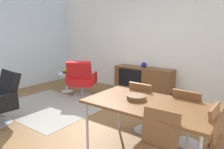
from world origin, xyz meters
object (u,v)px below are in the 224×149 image
at_px(sideboard, 143,78).
at_px(dining_chair_back_right, 188,115).
at_px(side_table_round, 67,80).
at_px(wooden_bowl_on_table, 137,97).
at_px(vase_cobalt, 144,65).
at_px(dining_chair_back_left, 144,105).
at_px(lounge_chair_red, 81,78).
at_px(fruit_bowl, 66,72).
at_px(armchair_black_shell, 0,98).
at_px(dining_table, 149,106).

bearing_deg(sideboard, dining_chair_back_right, -48.52).
bearing_deg(side_table_round, wooden_bowl_on_table, -25.29).
distance_m(vase_cobalt, dining_chair_back_left, 2.22).
distance_m(lounge_chair_red, fruit_bowl, 0.64).
height_order(dining_chair_back_right, side_table_round, dining_chair_back_right).
bearing_deg(sideboard, side_table_round, -150.06).
height_order(vase_cobalt, wooden_bowl_on_table, vase_cobalt).
xyz_separation_m(sideboard, fruit_bowl, (-1.84, -1.06, 0.12)).
xyz_separation_m(armchair_black_shell, side_table_round, (-0.60, 2.09, -0.15)).
distance_m(dining_chair_back_right, fruit_bowl, 3.67).
height_order(dining_table, armchair_black_shell, armchair_black_shell).
bearing_deg(wooden_bowl_on_table, dining_chair_back_right, 45.91).
bearing_deg(lounge_chair_red, dining_table, -28.17).
distance_m(dining_chair_back_right, armchair_black_shell, 3.20).
distance_m(side_table_round, fruit_bowl, 0.24).
bearing_deg(lounge_chair_red, fruit_bowl, 174.80).
relative_size(dining_table, side_table_round, 3.08).
xyz_separation_m(wooden_bowl_on_table, side_table_round, (-3.03, 1.43, -0.45)).
height_order(dining_chair_back_left, lounge_chair_red, lounge_chair_red).
xyz_separation_m(sideboard, armchair_black_shell, (-1.24, -3.15, 0.03)).
bearing_deg(dining_chair_back_left, dining_table, -57.78).
relative_size(lounge_chair_red, armchair_black_shell, 1.00).
xyz_separation_m(dining_chair_back_left, armchair_black_shell, (-2.26, -1.21, -0.00)).
relative_size(vase_cobalt, fruit_bowl, 0.74).
xyz_separation_m(wooden_bowl_on_table, lounge_chair_red, (-2.39, 1.37, -0.30)).
distance_m(wooden_bowl_on_table, lounge_chair_red, 2.78).
bearing_deg(wooden_bowl_on_table, vase_cobalt, 115.23).
height_order(wooden_bowl_on_table, fruit_bowl, wooden_bowl_on_table).
bearing_deg(vase_cobalt, fruit_bowl, -150.10).
distance_m(sideboard, side_table_round, 2.13).
bearing_deg(dining_chair_back_right, vase_cobalt, 131.33).
height_order(sideboard, lounge_chair_red, lounge_chair_red).
height_order(dining_chair_back_right, fruit_bowl, dining_chair_back_right).
height_order(sideboard, vase_cobalt, vase_cobalt).
bearing_deg(wooden_bowl_on_table, lounge_chair_red, 150.15).
relative_size(sideboard, fruit_bowl, 8.00).
height_order(sideboard, fruit_bowl, sideboard).
xyz_separation_m(dining_chair_back_left, dining_chair_back_right, (0.70, -0.00, 0.00)).
bearing_deg(armchair_black_shell, sideboard, 68.51).
bearing_deg(vase_cobalt, wooden_bowl_on_table, -64.77).
bearing_deg(sideboard, wooden_bowl_on_table, -64.61).
distance_m(armchair_black_shell, fruit_bowl, 2.18).
xyz_separation_m(dining_table, dining_chair_back_right, (0.35, 0.56, -0.23)).
height_order(vase_cobalt, dining_chair_back_right, vase_cobalt).
xyz_separation_m(dining_chair_back_right, fruit_bowl, (-3.56, 0.88, 0.09)).
bearing_deg(sideboard, lounge_chair_red, -137.22).
bearing_deg(dining_chair_back_left, lounge_chair_red, 159.73).
relative_size(wooden_bowl_on_table, armchair_black_shell, 0.27).
xyz_separation_m(wooden_bowl_on_table, dining_chair_back_right, (0.53, 0.55, -0.30)).
relative_size(dining_chair_back_left, armchair_black_shell, 0.90).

